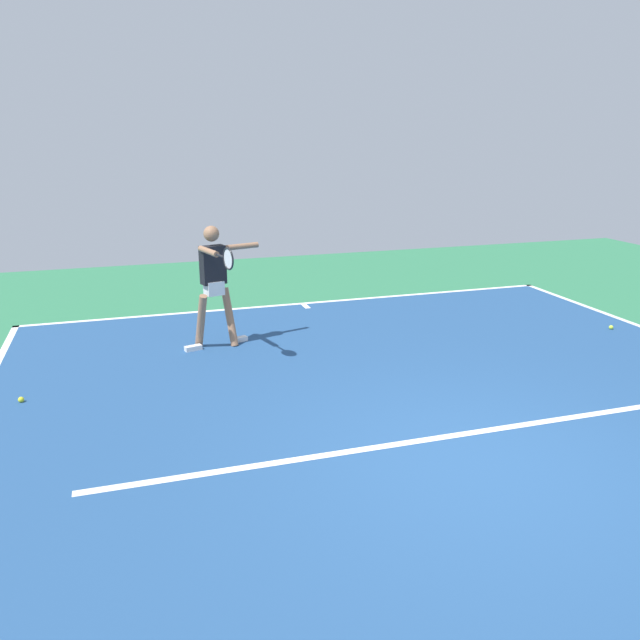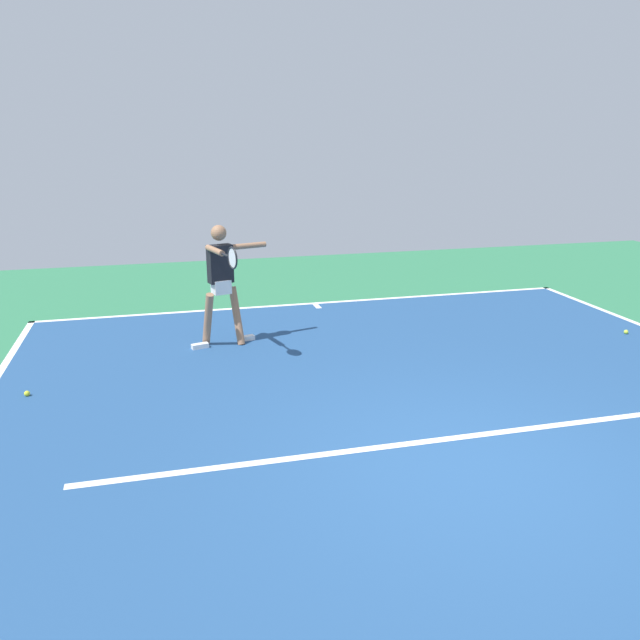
# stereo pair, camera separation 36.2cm
# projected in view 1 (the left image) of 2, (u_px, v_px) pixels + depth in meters

# --- Properties ---
(ground_plane) EXTENTS (21.32, 21.32, 0.00)m
(ground_plane) POSITION_uv_depth(u_px,v_px,m) (480.00, 463.00, 5.94)
(ground_plane) COLOR #2D754C
(court_surface) EXTENTS (9.68, 12.28, 0.00)m
(court_surface) POSITION_uv_depth(u_px,v_px,m) (480.00, 463.00, 5.94)
(court_surface) COLOR navy
(court_surface) RESTS_ON ground_plane
(court_line_baseline_near) EXTENTS (9.68, 0.10, 0.01)m
(court_line_baseline_near) POSITION_uv_depth(u_px,v_px,m) (303.00, 303.00, 11.51)
(court_line_baseline_near) COLOR white
(court_line_baseline_near) RESTS_ON ground_plane
(court_line_service) EXTENTS (7.26, 0.10, 0.01)m
(court_line_service) POSITION_uv_depth(u_px,v_px,m) (450.00, 436.00, 6.47)
(court_line_service) COLOR white
(court_line_service) RESTS_ON ground_plane
(court_line_centre_mark) EXTENTS (0.10, 0.30, 0.01)m
(court_line_centre_mark) POSITION_uv_depth(u_px,v_px,m) (306.00, 306.00, 11.33)
(court_line_centre_mark) COLOR white
(court_line_centre_mark) RESTS_ON ground_plane
(tennis_player) EXTENTS (1.17, 1.31, 1.77)m
(tennis_player) POSITION_uv_depth(u_px,v_px,m) (215.00, 279.00, 8.91)
(tennis_player) COLOR #9E7051
(tennis_player) RESTS_ON ground_plane
(tennis_ball_near_player) EXTENTS (0.07, 0.07, 0.07)m
(tennis_ball_near_player) POSITION_uv_depth(u_px,v_px,m) (611.00, 327.00, 9.99)
(tennis_ball_near_player) COLOR #C6E53D
(tennis_ball_near_player) RESTS_ON ground_plane
(tennis_ball_by_baseline) EXTENTS (0.07, 0.07, 0.07)m
(tennis_ball_by_baseline) POSITION_uv_depth(u_px,v_px,m) (21.00, 400.00, 7.28)
(tennis_ball_by_baseline) COLOR yellow
(tennis_ball_by_baseline) RESTS_ON ground_plane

